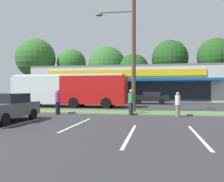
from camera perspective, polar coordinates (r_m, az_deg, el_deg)
name	(u,v)px	position (r m, az deg, el deg)	size (l,w,h in m)	color
grass_median	(71,111)	(19.05, -9.66, -4.73)	(56.00, 2.20, 0.12)	#427A2D
curb_lip	(66,113)	(17.91, -10.99, -5.06)	(56.00, 0.24, 0.12)	gray
parking_stripe_1	(15,125)	(12.94, -22.01, -7.43)	(0.12, 4.80, 0.01)	silver
parking_stripe_2	(77,124)	(12.26, -8.33, -7.84)	(0.12, 4.80, 0.01)	silver
parking_stripe_3	(130,135)	(9.45, 4.32, -10.31)	(0.12, 4.80, 0.01)	silver
parking_stripe_4	(198,136)	(9.75, 19.75, -9.99)	(0.12, 4.80, 0.01)	silver
storefront_building	(127,84)	(39.56, 3.56, 1.69)	(28.42, 12.23, 5.31)	#BCB7AD
tree_far_left	(36,58)	(53.88, -17.66, 7.43)	(8.34, 8.34, 12.56)	#473323
tree_left	(71,63)	(53.22, -9.63, 6.48)	(6.28, 6.28, 10.57)	#473323
tree_mid_left	(107,65)	(49.24, -1.24, 6.13)	(7.68, 7.68, 10.54)	#473323
tree_mid	(134,69)	(47.00, 5.20, 5.29)	(5.79, 5.79, 8.68)	#473323
tree_mid_right	(170,58)	(49.67, 13.59, 7.56)	(7.23, 7.23, 11.60)	#473323
tree_right	(216,57)	(48.44, 23.47, 7.50)	(6.81, 6.81, 11.20)	#473323
utility_pole	(132,38)	(18.26, 4.74, 12.51)	(3.03, 2.40, 10.49)	#4C3826
city_bus	(70,89)	(24.47, -10.04, 0.40)	(11.54, 2.77, 3.25)	#B71414
car_0	(6,108)	(14.01, -23.89, -3.62)	(1.92, 4.29, 1.54)	#515459
car_1	(150,98)	(29.35, 9.09, -1.56)	(4.46, 2.00, 1.46)	black
car_4	(68,97)	(30.06, -10.50, -1.50)	(4.35, 1.91, 1.49)	#515459
pedestrian_near_bench	(9,103)	(17.91, -23.26, -2.69)	(0.32, 0.32, 1.60)	#726651
pedestrian_by_pole	(178,104)	(15.89, 15.34, -3.10)	(0.32, 0.32, 1.58)	#726651
pedestrian_mid	(131,102)	(16.42, 4.53, -2.67)	(0.35, 0.35, 1.76)	#1E2338
pedestrian_far	(58,102)	(17.25, -12.77, -2.49)	(0.36, 0.36, 1.78)	black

